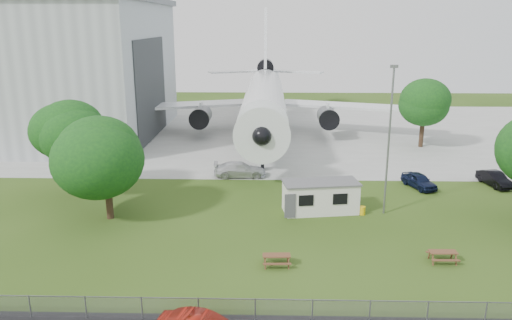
{
  "coord_description": "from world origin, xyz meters",
  "views": [
    {
      "loc": [
        -1.35,
        -32.66,
        15.22
      ],
      "look_at": [
        -2.42,
        8.0,
        4.0
      ],
      "focal_mm": 35.0,
      "sensor_mm": 36.0,
      "label": 1
    }
  ],
  "objects_px": {
    "hangar": "(4,66)",
    "picnic_west": "(276,266)",
    "picnic_east": "(442,262)",
    "airliner": "(264,97)",
    "site_cabin": "(321,197)"
  },
  "relations": [
    {
      "from": "airliner",
      "to": "site_cabin",
      "type": "bearing_deg",
      "value": -80.39
    },
    {
      "from": "hangar",
      "to": "site_cabin",
      "type": "bearing_deg",
      "value": -35.8
    },
    {
      "from": "hangar",
      "to": "airliner",
      "type": "height_order",
      "value": "hangar"
    },
    {
      "from": "hangar",
      "to": "picnic_west",
      "type": "height_order",
      "value": "hangar"
    },
    {
      "from": "hangar",
      "to": "picnic_west",
      "type": "bearing_deg",
      "value": -46.55
    },
    {
      "from": "hangar",
      "to": "picnic_west",
      "type": "xyz_separation_m",
      "value": [
        37.18,
        -39.25,
        -9.41
      ]
    },
    {
      "from": "hangar",
      "to": "airliner",
      "type": "bearing_deg",
      "value": -0.22
    },
    {
      "from": "picnic_west",
      "to": "picnic_east",
      "type": "bearing_deg",
      "value": 1.71
    },
    {
      "from": "picnic_west",
      "to": "picnic_east",
      "type": "relative_size",
      "value": 1.0
    },
    {
      "from": "hangar",
      "to": "airliner",
      "type": "relative_size",
      "value": 0.9
    },
    {
      "from": "hangar",
      "to": "picnic_west",
      "type": "relative_size",
      "value": 23.89
    },
    {
      "from": "airliner",
      "to": "picnic_east",
      "type": "relative_size",
      "value": 26.52
    },
    {
      "from": "picnic_east",
      "to": "airliner",
      "type": "bearing_deg",
      "value": 106.84
    },
    {
      "from": "airliner",
      "to": "hangar",
      "type": "bearing_deg",
      "value": 179.78
    },
    {
      "from": "airliner",
      "to": "site_cabin",
      "type": "relative_size",
      "value": 6.9
    }
  ]
}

